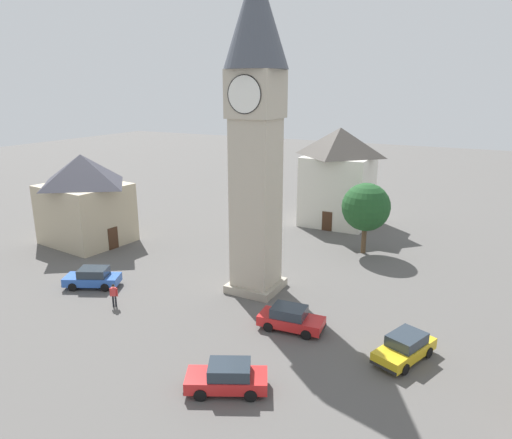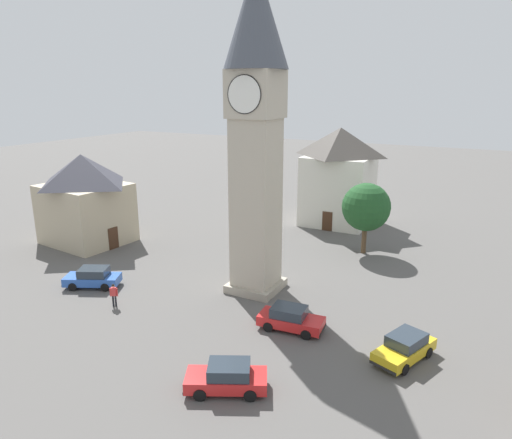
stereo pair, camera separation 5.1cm
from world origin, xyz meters
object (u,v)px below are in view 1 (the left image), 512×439
Objects in this scene: clock_tower at (256,109)px; car_blue_kerb at (405,347)px; car_silver_kerb at (291,318)px; car_white_side at (227,377)px; tree at (366,207)px; car_red_corner at (93,278)px; building_corner_back at (85,198)px; building_shop_left at (338,175)px; pedestrian at (114,293)px.

car_blue_kerb is (11.81, -4.49, -12.64)m from clock_tower.
car_white_side is (-0.34, -7.15, 0.00)m from car_silver_kerb.
car_white_side is at bearing -91.53° from tree.
car_red_corner is at bearing 158.94° from car_white_side.
building_corner_back is (-25.06, -9.56, 0.08)m from tree.
building_shop_left reaches higher than car_silver_kerb.
tree is 10.04m from building_shop_left.
tree is (16.36, 17.24, 3.62)m from car_red_corner.
clock_tower is at bearing 137.48° from car_silver_kerb.
building_shop_left is at bearing 42.38° from building_corner_back.
building_corner_back is at bearing 173.70° from clock_tower.
tree is 0.75× the size of building_corner_back.
clock_tower is at bearing -113.28° from tree.
tree is at bearing 89.01° from car_silver_kerb.
car_blue_kerb is at bearing -67.46° from tree.
clock_tower is 2.14× the size of building_shop_left.
car_red_corner is 1.00× the size of car_white_side.
clock_tower is 15.67m from tree.
building_corner_back reaches higher than car_red_corner.
car_silver_kerb is at bearing -90.99° from tree.
clock_tower is 5.13× the size of car_blue_kerb.
clock_tower is 13.53× the size of pedestrian.
tree is at bearing 56.66° from pedestrian.
building_shop_left is (-0.30, 20.18, -7.96)m from clock_tower.
building_shop_left is 1.22× the size of building_corner_back.
car_silver_kerb is 0.96× the size of car_white_side.
building_shop_left is at bearing 116.14° from car_blue_kerb.
car_blue_kerb is at bearing 8.00° from pedestrian.
pedestrian is at bearing -135.86° from clock_tower.
car_silver_kerb is 0.96× the size of car_red_corner.
car_blue_kerb is at bearing -0.87° from car_silver_kerb.
building_shop_left reaches higher than car_blue_kerb.
car_silver_kerb is (4.78, -4.39, -12.64)m from clock_tower.
pedestrian is 0.19× the size of building_corner_back.
tree is (0.28, 16.15, 3.62)m from car_silver_kerb.
building_shop_left reaches higher than building_corner_back.
pedestrian is (-11.85, 4.34, 0.25)m from car_white_side.
clock_tower reaches higher than car_silver_kerb.
car_white_side is at bearing -92.76° from car_silver_kerb.
clock_tower is at bearing 111.05° from car_white_side.
pedestrian is (-12.20, -2.81, 0.25)m from car_silver_kerb.
car_blue_kerb is at bearing -11.90° from building_corner_back.
car_red_corner is 0.51× the size of building_corner_back.
tree is 26.82m from building_corner_back.
clock_tower is at bearing 25.86° from car_red_corner.
clock_tower is at bearing -6.30° from building_corner_back.
car_red_corner is at bearing -176.13° from car_silver_kerb.
clock_tower is at bearing -89.14° from building_shop_left.
tree is at bearing -57.48° from building_shop_left.
clock_tower reaches higher than building_corner_back.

